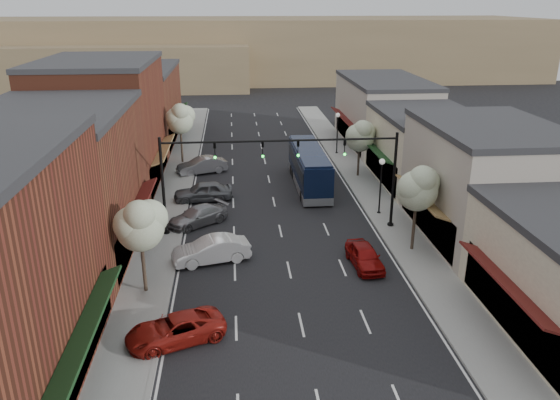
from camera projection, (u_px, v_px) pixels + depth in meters
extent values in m
plane|color=black|center=(293.00, 286.00, 31.37)|extent=(160.00, 160.00, 0.00)
cube|color=gray|center=(175.00, 186.00, 47.95)|extent=(2.80, 73.00, 0.15)
cube|color=gray|center=(362.00, 181.00, 49.34)|extent=(2.80, 73.00, 0.15)
cube|color=gray|center=(191.00, 186.00, 48.07)|extent=(0.25, 73.00, 0.17)
cube|color=gray|center=(347.00, 181.00, 49.22)|extent=(0.25, 73.00, 0.17)
cube|color=black|center=(71.00, 358.00, 22.51)|extent=(0.60, 11.90, 2.60)
cube|color=#163719|center=(87.00, 325.00, 22.05)|extent=(1.07, 9.80, 0.49)
cube|color=brown|center=(57.00, 186.00, 34.25)|extent=(9.00, 14.00, 9.00)
cube|color=#2D2D30|center=(46.00, 111.00, 32.63)|extent=(9.20, 14.10, 0.40)
cube|color=black|center=(129.00, 226.00, 35.60)|extent=(0.60, 11.90, 2.60)
cube|color=#521612|center=(140.00, 204.00, 35.14)|extent=(1.07, 9.80, 0.49)
cube|color=brown|center=(103.00, 126.00, 47.08)|extent=(9.00, 14.00, 10.50)
cube|color=#2D2D30|center=(96.00, 61.00, 45.20)|extent=(9.20, 14.10, 0.40)
cube|color=black|center=(156.00, 165.00, 48.69)|extent=(0.60, 11.90, 2.60)
cube|color=olive|center=(164.00, 149.00, 48.23)|extent=(1.07, 9.80, 0.49)
cube|color=brown|center=(135.00, 106.00, 62.47)|extent=(9.00, 18.00, 8.00)
cube|color=#2D2D30|center=(131.00, 69.00, 61.02)|extent=(9.20, 18.10, 0.40)
cube|color=black|center=(173.00, 126.00, 63.65)|extent=(0.60, 15.30, 2.60)
cube|color=#163719|center=(179.00, 114.00, 63.19)|extent=(1.07, 12.60, 0.49)
cube|color=black|center=(517.00, 309.00, 26.04)|extent=(0.60, 10.20, 2.60)
cube|color=#521612|center=(505.00, 282.00, 25.46)|extent=(1.07, 8.40, 0.49)
cube|color=#A3988C|center=(486.00, 185.00, 36.83)|extent=(8.00, 12.00, 7.50)
cube|color=#2D2D30|center=(494.00, 127.00, 35.47)|extent=(8.20, 12.10, 0.40)
cube|color=black|center=(430.00, 216.00, 37.26)|extent=(0.60, 10.20, 2.60)
cube|color=olive|center=(421.00, 196.00, 36.68)|extent=(1.07, 8.40, 0.49)
cube|color=beige|center=(425.00, 150.00, 48.31)|extent=(8.00, 12.00, 6.00)
cube|color=#2D2D30|center=(429.00, 114.00, 47.20)|extent=(8.20, 12.10, 0.40)
cube|color=black|center=(383.00, 166.00, 48.48)|extent=(0.60, 10.20, 2.60)
cube|color=#163719|center=(376.00, 150.00, 47.90)|extent=(1.07, 8.40, 0.49)
cube|color=#A3988C|center=(384.00, 113.00, 61.22)|extent=(8.00, 16.00, 7.00)
cube|color=#2D2D30|center=(386.00, 80.00, 59.95)|extent=(8.20, 16.10, 0.40)
cube|color=black|center=(351.00, 131.00, 61.57)|extent=(0.60, 13.60, 2.60)
cube|color=#521612|center=(344.00, 118.00, 60.99)|extent=(1.07, 11.20, 0.49)
cube|color=#7A6647|center=(246.00, 48.00, 113.45)|extent=(120.00, 30.00, 12.00)
cube|color=#7A6647|center=(112.00, 66.00, 100.86)|extent=(50.00, 20.00, 8.00)
cylinder|color=black|center=(390.00, 225.00, 39.46)|extent=(0.44, 0.44, 0.30)
cylinder|color=black|center=(394.00, 181.00, 38.30)|extent=(0.20, 0.20, 7.00)
cylinder|color=black|center=(339.00, 139.00, 36.91)|extent=(8.00, 0.14, 0.14)
imported|color=black|center=(345.00, 148.00, 37.15)|extent=(0.18, 0.46, 1.10)
sphere|color=#19E533|center=(345.00, 154.00, 37.18)|extent=(0.18, 0.18, 0.18)
imported|color=black|center=(298.00, 149.00, 36.88)|extent=(0.18, 0.46, 1.10)
sphere|color=#19E533|center=(298.00, 155.00, 36.91)|extent=(0.18, 0.18, 0.18)
cylinder|color=black|center=(167.00, 233.00, 38.14)|extent=(0.44, 0.44, 0.30)
cylinder|color=black|center=(163.00, 188.00, 36.98)|extent=(0.20, 0.20, 7.00)
cylinder|color=black|center=(221.00, 142.00, 36.25)|extent=(8.00, 0.14, 0.14)
imported|color=black|center=(215.00, 151.00, 36.42)|extent=(0.18, 0.46, 1.10)
sphere|color=#19E533|center=(215.00, 157.00, 36.45)|extent=(0.18, 0.18, 0.18)
imported|color=black|center=(263.00, 150.00, 36.68)|extent=(0.18, 0.46, 1.10)
sphere|color=#19E533|center=(263.00, 156.00, 36.72)|extent=(0.18, 0.18, 0.18)
cylinder|color=#47382B|center=(414.00, 225.00, 35.16)|extent=(0.20, 0.20, 3.71)
sphere|color=#9FAF86|center=(417.00, 191.00, 34.36)|extent=(2.60, 2.60, 2.60)
sphere|color=#9FAF86|center=(424.00, 182.00, 34.52)|extent=(2.00, 2.00, 2.00)
sphere|color=#9FAF86|center=(413.00, 187.00, 33.92)|extent=(1.90, 1.90, 1.90)
sphere|color=#9FAF86|center=(423.00, 179.00, 33.58)|extent=(1.70, 1.70, 1.70)
cylinder|color=#47382B|center=(359.00, 160.00, 50.18)|extent=(0.20, 0.20, 3.33)
sphere|color=#9FAF86|center=(360.00, 137.00, 49.47)|extent=(2.60, 2.60, 2.60)
sphere|color=#9FAF86|center=(365.00, 132.00, 49.64)|extent=(2.00, 2.00, 2.00)
sphere|color=#9FAF86|center=(356.00, 135.00, 49.04)|extent=(1.90, 1.90, 1.90)
sphere|color=#9FAF86|center=(363.00, 130.00, 48.72)|extent=(1.70, 1.70, 1.70)
cylinder|color=#47382B|center=(144.00, 264.00, 30.08)|extent=(0.20, 0.20, 3.52)
sphere|color=#9FAF86|center=(140.00, 228.00, 29.32)|extent=(2.60, 2.60, 2.60)
sphere|color=#9FAF86|center=(150.00, 218.00, 29.49)|extent=(2.00, 2.00, 2.00)
sphere|color=#9FAF86|center=(131.00, 224.00, 28.89)|extent=(1.90, 1.90, 1.90)
sphere|color=#9FAF86|center=(139.00, 216.00, 28.56)|extent=(1.70, 1.70, 1.70)
cylinder|color=#47382B|center=(182.00, 145.00, 54.33)|extent=(0.20, 0.20, 3.84)
sphere|color=#9FAF86|center=(180.00, 121.00, 53.51)|extent=(2.60, 2.60, 2.60)
sphere|color=#9FAF86|center=(185.00, 115.00, 53.66)|extent=(2.00, 2.00, 2.00)
sphere|color=#9FAF86|center=(175.00, 118.00, 53.07)|extent=(1.90, 1.90, 1.90)
sphere|color=#9FAF86|center=(180.00, 112.00, 52.72)|extent=(1.70, 1.70, 1.70)
cylinder|color=black|center=(379.00, 213.00, 41.80)|extent=(0.28, 0.28, 0.20)
cylinder|color=black|center=(380.00, 190.00, 41.14)|extent=(0.12, 0.12, 4.00)
sphere|color=white|center=(382.00, 162.00, 40.38)|extent=(0.44, 0.44, 0.44)
cylinder|color=black|center=(337.00, 153.00, 58.16)|extent=(0.28, 0.28, 0.20)
cylinder|color=black|center=(337.00, 136.00, 57.51)|extent=(0.12, 0.12, 4.00)
sphere|color=white|center=(338.00, 115.00, 56.74)|extent=(0.44, 0.44, 0.44)
cube|color=black|center=(309.00, 166.00, 47.56)|extent=(2.42, 11.01, 2.76)
cube|color=#595B60|center=(309.00, 181.00, 48.01)|extent=(2.44, 11.03, 0.64)
cube|color=black|center=(309.00, 162.00, 47.43)|extent=(2.48, 10.13, 1.01)
cube|color=black|center=(309.00, 150.00, 47.06)|extent=(2.23, 10.57, 0.23)
cube|color=black|center=(319.00, 180.00, 42.27)|extent=(1.91, 0.09, 1.10)
cylinder|color=black|center=(302.00, 196.00, 44.33)|extent=(0.30, 0.95, 0.95)
cylinder|color=black|center=(329.00, 195.00, 44.52)|extent=(0.30, 0.95, 0.95)
cylinder|color=black|center=(292.00, 170.00, 51.19)|extent=(0.30, 0.95, 0.95)
cylinder|color=black|center=(315.00, 169.00, 51.37)|extent=(0.30, 0.95, 0.95)
cylinder|color=black|center=(294.00, 174.00, 49.99)|extent=(0.30, 0.95, 0.95)
cylinder|color=black|center=(317.00, 173.00, 50.17)|extent=(0.30, 0.95, 0.95)
imported|color=maroon|center=(365.00, 256.00, 33.49)|extent=(1.97, 4.20, 1.39)
imported|color=maroon|center=(175.00, 329.00, 26.08)|extent=(5.21, 3.76, 1.32)
imported|color=white|center=(211.00, 250.00, 34.04)|extent=(5.08, 2.79, 1.59)
imported|color=gray|center=(198.00, 216.00, 39.71)|extent=(4.86, 4.35, 1.35)
imported|color=slate|center=(203.00, 191.00, 44.42)|extent=(4.92, 2.42, 1.61)
imported|color=#A2A2A7|center=(202.00, 165.00, 51.52)|extent=(4.98, 3.18, 1.55)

